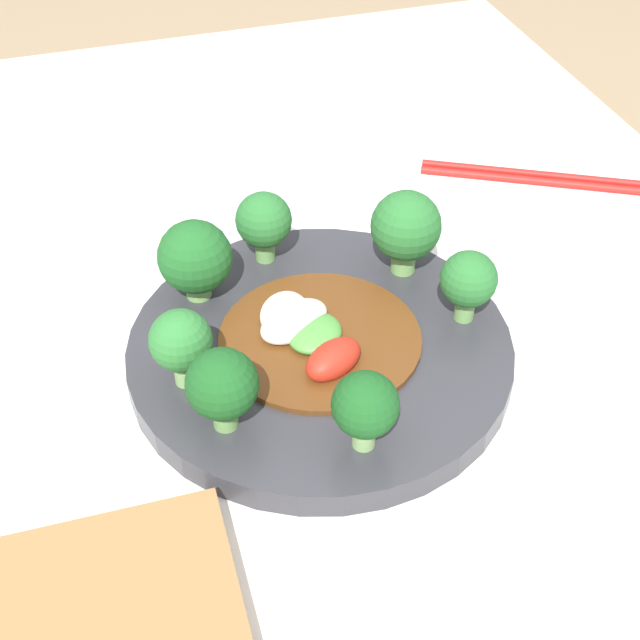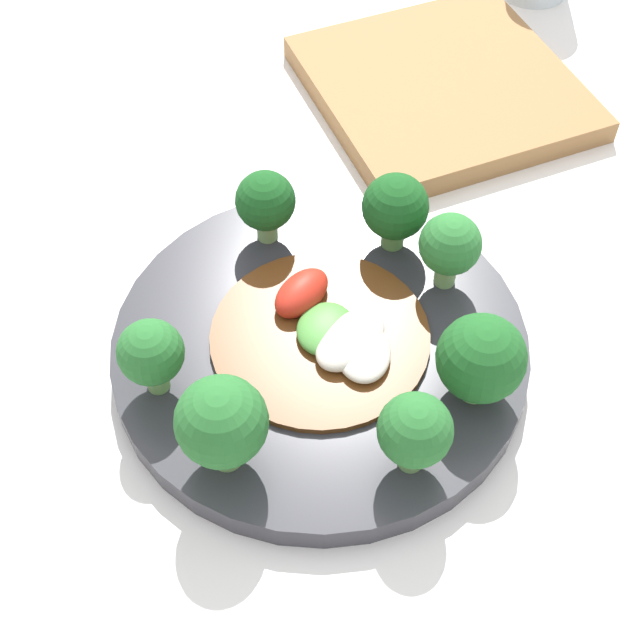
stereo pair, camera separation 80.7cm
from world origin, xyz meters
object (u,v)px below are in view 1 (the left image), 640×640
Objects in this scene: plate at (320,351)px; broccoli_southeast at (406,227)px; broccoli_north at (181,342)px; stirfry_center at (313,335)px; broccoli_west at (365,406)px; broccoli_northwest at (222,385)px; chopsticks at (537,178)px; broccoli_northeast at (195,258)px; broccoli_south at (468,281)px; broccoli_east at (264,221)px.

broccoli_southeast is at bearing -55.29° from plate.
broccoli_north is 0.10m from stirfry_center.
plate is 4.68× the size of broccoli_north.
broccoli_north is 0.41× the size of stirfry_center.
broccoli_southeast is 0.11m from stirfry_center.
plate is at bearing -1.14° from broccoli_west.
stirfry_center is (-0.06, 0.09, -0.03)m from broccoli_southeast.
plate is 4.56× the size of broccoli_northwest.
broccoli_northeast is at bearing 105.65° from chopsticks.
broccoli_east is (0.11, 0.12, 0.00)m from broccoli_south.
broccoli_south is (-0.01, -0.11, 0.04)m from plate.
broccoli_northeast is at bearing 21.76° from broccoli_west.
plate is 0.11m from broccoli_northeast.
broccoli_west is 0.90× the size of broccoli_northeast.
plate is 1.38× the size of chopsticks.
broccoli_northeast is at bearing -16.84° from broccoli_north.
broccoli_northwest is 0.30× the size of chopsticks.
broccoli_southeast is (0.07, -0.18, 0.00)m from broccoli_north.
plate is at bearing -103.83° from stirfry_center.
broccoli_northwest is (-0.13, 0.01, 0.00)m from broccoli_northeast.
broccoli_east is at bearing -63.97° from broccoli_northeast.
broccoli_north is at bearing 111.02° from broccoli_southeast.
broccoli_west is 1.01× the size of broccoli_south.
chopsticks is (0.09, -0.33, -0.05)m from broccoli_northeast.
plate is 0.12m from broccoli_south.
stirfry_center is (0.00, 0.01, 0.02)m from plate.
plate is 4.32× the size of broccoli_northeast.
plate is at bearing -83.44° from broccoli_north.
broccoli_northwest is 0.42× the size of stirfry_center.
broccoli_north is at bearing 143.63° from broccoli_east.
broccoli_northwest reaches higher than broccoli_south.
broccoli_south is 0.96× the size of broccoli_east.
broccoli_north is 0.92× the size of broccoli_northeast.
broccoli_west is (-0.09, -0.10, -0.00)m from broccoli_north.
broccoli_east is at bearing 6.89° from plate.
broccoli_southeast is at bearing -28.98° from broccoli_west.
broccoli_south reaches higher than chopsticks.
broccoli_northeast reaches higher than chopsticks.
broccoli_west is 0.29× the size of chopsticks.
broccoli_northwest reaches higher than stirfry_center.
broccoli_northwest is (0.04, 0.08, 0.00)m from broccoli_west.
broccoli_northwest is (-0.06, 0.08, 0.05)m from plate.
broccoli_northwest is at bearing 123.45° from chopsticks.
broccoli_east is 0.41× the size of stirfry_center.
broccoli_northwest is at bearing 176.06° from broccoli_northeast.
broccoli_west is at bearing -176.99° from broccoli_east.
broccoli_south is 0.19m from broccoli_northwest.
broccoli_southeast reaches higher than broccoli_south.
plate is 3.99× the size of broccoli_southeast.
stirfry_center is (0.01, -0.09, -0.03)m from broccoli_north.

